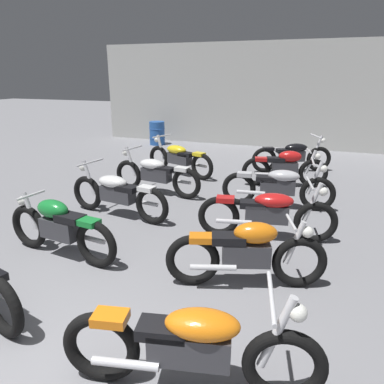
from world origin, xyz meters
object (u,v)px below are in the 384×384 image
object	(u,v)px
motorcycle_right_row_1	(247,252)
motorcycle_right_row_0	(191,345)
motorcycle_right_row_2	(267,212)
oil_drum	(157,133)
motorcycle_left_row_2	(117,193)
motorcycle_left_row_1	(60,227)
motorcycle_right_row_3	(278,186)
motorcycle_left_row_4	(179,158)
motorcycle_right_row_5	(292,155)
motorcycle_right_row_4	(285,167)
motorcycle_left_row_3	(156,174)

from	to	relation	value
motorcycle_right_row_1	motorcycle_right_row_0	bearing A→B (deg)	-92.93
motorcycle_right_row_2	oil_drum	distance (m)	8.60
motorcycle_left_row_2	oil_drum	size ratio (longest dim) A/B	2.54
motorcycle_left_row_1	motorcycle_right_row_3	size ratio (longest dim) A/B	0.91
motorcycle_left_row_4	motorcycle_right_row_5	distance (m)	3.03
motorcycle_right_row_2	motorcycle_right_row_3	size ratio (longest dim) A/B	0.99
motorcycle_right_row_3	motorcycle_right_row_4	xyz separation A→B (m)	(-0.04, 1.52, 0.01)
motorcycle_left_row_2	motorcycle_right_row_3	bearing A→B (deg)	28.73
motorcycle_right_row_2	motorcycle_right_row_5	world-z (taller)	same
motorcycle_left_row_2	motorcycle_right_row_3	world-z (taller)	same
motorcycle_left_row_2	motorcycle_right_row_0	world-z (taller)	same
motorcycle_left_row_1	motorcycle_left_row_4	bearing A→B (deg)	91.24
motorcycle_right_row_5	motorcycle_right_row_4	bearing A→B (deg)	-91.00
motorcycle_left_row_1	motorcycle_left_row_3	distance (m)	3.12
motorcycle_right_row_5	motorcycle_right_row_0	bearing A→B (deg)	-90.44
motorcycle_left_row_3	motorcycle_right_row_3	xyz separation A→B (m)	(2.63, 0.01, 0.00)
motorcycle_right_row_2	motorcycle_right_row_5	distance (m)	4.49
oil_drum	motorcycle_right_row_3	bearing A→B (deg)	-46.27
motorcycle_right_row_0	oil_drum	distance (m)	11.25
motorcycle_right_row_4	motorcycle_right_row_5	world-z (taller)	motorcycle_right_row_5
oil_drum	motorcycle_right_row_2	bearing A→B (deg)	-53.17
motorcycle_right_row_5	motorcycle_right_row_1	bearing A→B (deg)	-89.72
motorcycle_right_row_4	oil_drum	bearing A→B (deg)	142.94
motorcycle_left_row_4	motorcycle_right_row_2	world-z (taller)	same
motorcycle_left_row_1	motorcycle_right_row_1	bearing A→B (deg)	3.17
motorcycle_left_row_1	motorcycle_right_row_0	bearing A→B (deg)	-31.51
motorcycle_left_row_3	motorcycle_left_row_4	distance (m)	1.65
motorcycle_right_row_2	motorcycle_right_row_1	bearing A→B (deg)	-90.73
motorcycle_left_row_4	motorcycle_right_row_0	xyz separation A→B (m)	(2.67, -6.33, 0.00)
motorcycle_left_row_2	motorcycle_left_row_4	xyz separation A→B (m)	(-0.05, 3.12, 0.00)
motorcycle_left_row_3	motorcycle_right_row_5	distance (m)	3.95
motorcycle_left_row_2	oil_drum	xyz separation A→B (m)	(-2.43, 6.84, -0.03)
motorcycle_left_row_2	motorcycle_left_row_4	bearing A→B (deg)	90.83
motorcycle_right_row_0	motorcycle_right_row_5	size ratio (longest dim) A/B	1.06
motorcycle_right_row_4	motorcycle_right_row_2	bearing A→B (deg)	-88.64
motorcycle_right_row_3	motorcycle_right_row_4	world-z (taller)	motorcycle_right_row_3
motorcycle_left_row_2	motorcycle_right_row_4	world-z (taller)	motorcycle_left_row_2
motorcycle_left_row_3	oil_drum	world-z (taller)	motorcycle_left_row_3
motorcycle_left_row_4	motorcycle_right_row_5	size ratio (longest dim) A/B	1.03
motorcycle_left_row_1	motorcycle_left_row_3	xyz separation A→B (m)	(0.01, 3.12, -0.01)
motorcycle_left_row_1	oil_drum	world-z (taller)	motorcycle_left_row_1
motorcycle_left_row_1	motorcycle_left_row_2	distance (m)	1.65
motorcycle_left_row_2	motorcycle_right_row_1	bearing A→B (deg)	-28.92
motorcycle_right_row_1	motorcycle_left_row_2	bearing A→B (deg)	151.08
motorcycle_left_row_1	motorcycle_right_row_3	bearing A→B (deg)	49.80
motorcycle_left_row_2	motorcycle_right_row_4	bearing A→B (deg)	48.46
motorcycle_left_row_3	motorcycle_right_row_0	bearing A→B (deg)	-61.46
motorcycle_right_row_4	oil_drum	distance (m)	6.37
motorcycle_left_row_2	motorcycle_right_row_4	distance (m)	4.00
motorcycle_left_row_3	motorcycle_right_row_4	size ratio (longest dim) A/B	1.11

